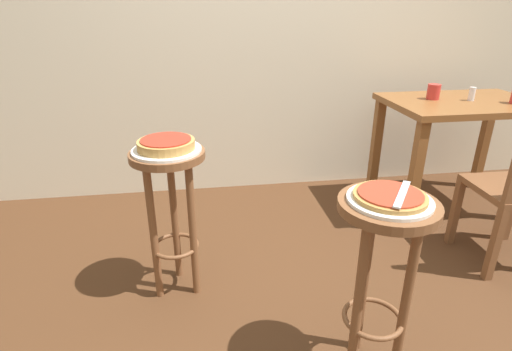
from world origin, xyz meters
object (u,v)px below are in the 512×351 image
Objects in this scene: pizza_middle at (166,144)px; dining_table at (461,120)px; serving_plate_middle at (167,150)px; pizza_server_knife at (402,194)px; cup_far_edge at (434,92)px; stool_foreground at (382,255)px; serving_plate_foreground at (389,200)px; pizza_foreground at (390,196)px; condiment_shaker at (472,94)px; stool_middle at (171,194)px.

dining_table is (1.88, 0.63, -0.14)m from pizza_middle.
serving_plate_middle is 0.03m from pizza_middle.
serving_plate_middle is 1.02m from pizza_server_knife.
cup_far_edge reaches higher than pizza_middle.
cup_far_edge is at bearing 54.88° from stool_foreground.
stool_foreground is at bearing 91.82° from pizza_server_knife.
serving_plate_middle is at bearing -161.46° from dining_table.
cup_far_edge is (0.93, 1.32, 0.29)m from stool_foreground.
stool_foreground is 0.76× the size of dining_table.
dining_table is at bearing -5.03° from pizza_server_knife.
serving_plate_foreground is 1.17× the size of pizza_foreground.
pizza_foreground is 0.95× the size of pizza_middle.
condiment_shaker reaches higher than stool_foreground.
pizza_middle is (-0.00, -0.00, 0.25)m from stool_middle.
pizza_foreground is at bearing 0.00° from stool_foreground.
cup_far_edge is at bearing 22.47° from pizza_middle.
serving_plate_foreground is at bearing 0.00° from pizza_foreground.
pizza_server_knife is at bearing -39.12° from serving_plate_middle.
condiment_shaker is (0.03, -0.01, 0.17)m from dining_table.
pizza_server_knife is (0.79, -0.64, 0.03)m from serving_plate_middle.
stool_foreground is 7.57× the size of cup_far_edge.
pizza_foreground is 0.78× the size of serving_plate_middle.
serving_plate_middle reaches higher than stool_foreground.
pizza_server_knife reaches higher than serving_plate_foreground.
serving_plate_middle is (-0.00, -0.00, 0.22)m from stool_middle.
stool_foreground is 0.23m from pizza_foreground.
pizza_foreground is 1.69m from condiment_shaker.
pizza_middle is at bearing 140.68° from stool_foreground.
serving_plate_middle is (-0.76, 0.62, 0.00)m from serving_plate_foreground.
cup_far_edge reaches higher than stool_middle.
pizza_foreground is at bearing -39.32° from serving_plate_middle.
serving_plate_foreground is 0.98m from serving_plate_middle.
pizza_middle is at bearing -157.53° from cup_far_edge.
pizza_server_knife is (0.03, -0.02, 0.25)m from stool_foreground.
dining_table is 0.27m from cup_far_edge.
pizza_middle is at bearing 140.68° from pizza_foreground.
stool_middle is at bearing -161.46° from dining_table.
condiment_shaker is at bearing 18.04° from stool_middle.
pizza_foreground is 0.25× the size of dining_table.
serving_plate_middle is at bearing -153.43° from stool_middle.
pizza_middle reaches higher than stool_foreground.
pizza_server_knife is at bearing -39.12° from stool_middle.
pizza_server_knife reaches higher than serving_plate_middle.
stool_middle is at bearing -161.96° from condiment_shaker.
pizza_foreground reaches higher than stool_middle.
serving_plate_foreground is 1.68m from dining_table.
stool_middle is 2.03m from condiment_shaker.
dining_table is at bearing 48.23° from serving_plate_foreground.
pizza_middle reaches higher than pizza_foreground.
stool_middle is (-0.76, 0.62, 0.00)m from stool_foreground.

